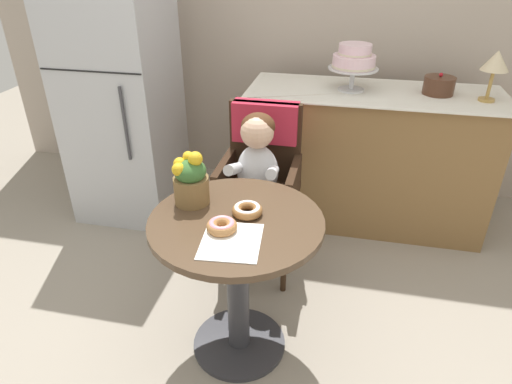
{
  "coord_description": "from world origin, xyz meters",
  "views": [
    {
      "loc": [
        0.4,
        -1.46,
        1.7
      ],
      "look_at": [
        0.05,
        0.15,
        0.77
      ],
      "focal_mm": 31.25,
      "sensor_mm": 36.0,
      "label": 1
    }
  ],
  "objects_px": {
    "cafe_table": "(237,261)",
    "round_layer_cake": "(439,85)",
    "refrigerator": "(120,93)",
    "seated_child": "(256,169)",
    "wicker_chair": "(262,163)",
    "donut_front": "(222,226)",
    "donut_mid": "(247,210)",
    "table_lamp": "(496,63)",
    "flower_vase": "(191,179)",
    "tiered_cake_stand": "(354,60)"
  },
  "relations": [
    {
      "from": "table_lamp",
      "to": "flower_vase",
      "type": "bearing_deg",
      "value": -140.18
    },
    {
      "from": "cafe_table",
      "to": "donut_front",
      "type": "height_order",
      "value": "donut_front"
    },
    {
      "from": "wicker_chair",
      "to": "donut_front",
      "type": "height_order",
      "value": "wicker_chair"
    },
    {
      "from": "cafe_table",
      "to": "flower_vase",
      "type": "height_order",
      "value": "flower_vase"
    },
    {
      "from": "table_lamp",
      "to": "wicker_chair",
      "type": "bearing_deg",
      "value": -155.67
    },
    {
      "from": "donut_mid",
      "to": "refrigerator",
      "type": "xyz_separation_m",
      "value": [
        -1.09,
        1.06,
        0.11
      ]
    },
    {
      "from": "donut_mid",
      "to": "refrigerator",
      "type": "height_order",
      "value": "refrigerator"
    },
    {
      "from": "round_layer_cake",
      "to": "refrigerator",
      "type": "relative_size",
      "value": 0.11
    },
    {
      "from": "table_lamp",
      "to": "seated_child",
      "type": "bearing_deg",
      "value": -149.83
    },
    {
      "from": "cafe_table",
      "to": "wicker_chair",
      "type": "height_order",
      "value": "wicker_chair"
    },
    {
      "from": "refrigerator",
      "to": "wicker_chair",
      "type": "bearing_deg",
      "value": -21.32
    },
    {
      "from": "round_layer_cake",
      "to": "table_lamp",
      "type": "height_order",
      "value": "table_lamp"
    },
    {
      "from": "flower_vase",
      "to": "round_layer_cake",
      "type": "xyz_separation_m",
      "value": [
        1.13,
        1.24,
        0.12
      ]
    },
    {
      "from": "table_lamp",
      "to": "tiered_cake_stand",
      "type": "bearing_deg",
      "value": 176.16
    },
    {
      "from": "cafe_table",
      "to": "seated_child",
      "type": "bearing_deg",
      "value": 93.72
    },
    {
      "from": "round_layer_cake",
      "to": "refrigerator",
      "type": "bearing_deg",
      "value": -173.33
    },
    {
      "from": "wicker_chair",
      "to": "refrigerator",
      "type": "xyz_separation_m",
      "value": [
        -1.01,
        0.4,
        0.21
      ]
    },
    {
      "from": "donut_mid",
      "to": "cafe_table",
      "type": "bearing_deg",
      "value": -128.79
    },
    {
      "from": "wicker_chair",
      "to": "table_lamp",
      "type": "height_order",
      "value": "table_lamp"
    },
    {
      "from": "tiered_cake_stand",
      "to": "round_layer_cake",
      "type": "bearing_deg",
      "value": 3.28
    },
    {
      "from": "donut_mid",
      "to": "flower_vase",
      "type": "height_order",
      "value": "flower_vase"
    },
    {
      "from": "donut_mid",
      "to": "wicker_chair",
      "type": "bearing_deg",
      "value": 96.2
    },
    {
      "from": "flower_vase",
      "to": "round_layer_cake",
      "type": "height_order",
      "value": "round_layer_cake"
    },
    {
      "from": "cafe_table",
      "to": "round_layer_cake",
      "type": "relative_size",
      "value": 3.99
    },
    {
      "from": "cafe_table",
      "to": "donut_front",
      "type": "xyz_separation_m",
      "value": [
        -0.03,
        -0.09,
        0.24
      ]
    },
    {
      "from": "seated_child",
      "to": "donut_front",
      "type": "height_order",
      "value": "seated_child"
    },
    {
      "from": "flower_vase",
      "to": "refrigerator",
      "type": "relative_size",
      "value": 0.14
    },
    {
      "from": "tiered_cake_stand",
      "to": "table_lamp",
      "type": "distance_m",
      "value": 0.77
    },
    {
      "from": "wicker_chair",
      "to": "donut_front",
      "type": "bearing_deg",
      "value": -94.31
    },
    {
      "from": "round_layer_cake",
      "to": "table_lamp",
      "type": "xyz_separation_m",
      "value": [
        0.26,
        -0.08,
        0.16
      ]
    },
    {
      "from": "seated_child",
      "to": "flower_vase",
      "type": "distance_m",
      "value": 0.51
    },
    {
      "from": "cafe_table",
      "to": "flower_vase",
      "type": "distance_m",
      "value": 0.4
    },
    {
      "from": "cafe_table",
      "to": "seated_child",
      "type": "relative_size",
      "value": 0.99
    },
    {
      "from": "donut_front",
      "to": "round_layer_cake",
      "type": "xyz_separation_m",
      "value": [
        0.95,
        1.42,
        0.21
      ]
    },
    {
      "from": "seated_child",
      "to": "donut_front",
      "type": "bearing_deg",
      "value": -89.76
    },
    {
      "from": "donut_front",
      "to": "flower_vase",
      "type": "relative_size",
      "value": 0.5
    },
    {
      "from": "cafe_table",
      "to": "round_layer_cake",
      "type": "bearing_deg",
      "value": 55.54
    },
    {
      "from": "round_layer_cake",
      "to": "donut_mid",
      "type": "bearing_deg",
      "value": -124.3
    },
    {
      "from": "seated_child",
      "to": "flower_vase",
      "type": "height_order",
      "value": "seated_child"
    },
    {
      "from": "donut_front",
      "to": "donut_mid",
      "type": "bearing_deg",
      "value": 63.24
    },
    {
      "from": "donut_mid",
      "to": "seated_child",
      "type": "bearing_deg",
      "value": 98.09
    },
    {
      "from": "wicker_chair",
      "to": "table_lamp",
      "type": "bearing_deg",
      "value": 19.82
    },
    {
      "from": "donut_front",
      "to": "table_lamp",
      "type": "distance_m",
      "value": 1.84
    },
    {
      "from": "wicker_chair",
      "to": "refrigerator",
      "type": "distance_m",
      "value": 1.11
    },
    {
      "from": "table_lamp",
      "to": "donut_mid",
      "type": "bearing_deg",
      "value": -133.26
    },
    {
      "from": "donut_mid",
      "to": "round_layer_cake",
      "type": "bearing_deg",
      "value": 55.7
    },
    {
      "from": "flower_vase",
      "to": "refrigerator",
      "type": "distance_m",
      "value": 1.31
    },
    {
      "from": "flower_vase",
      "to": "table_lamp",
      "type": "bearing_deg",
      "value": 39.82
    },
    {
      "from": "refrigerator",
      "to": "round_layer_cake",
      "type": "bearing_deg",
      "value": 6.67
    },
    {
      "from": "seated_child",
      "to": "cafe_table",
      "type": "bearing_deg",
      "value": -86.28
    }
  ]
}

